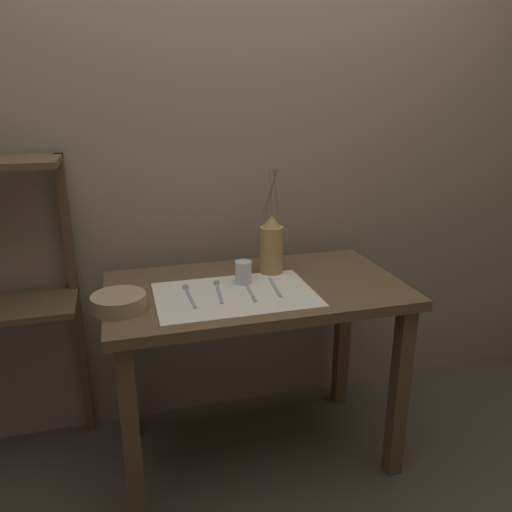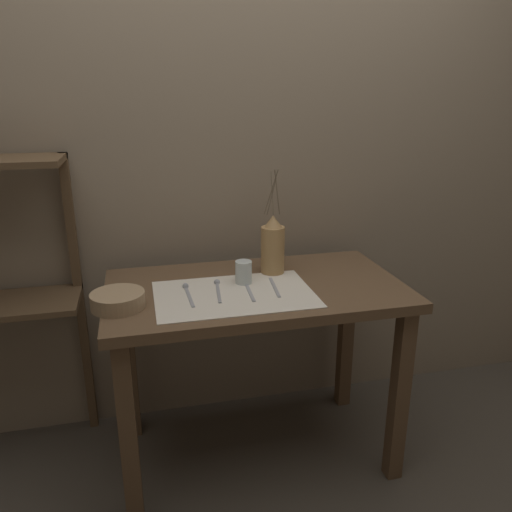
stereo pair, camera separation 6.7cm
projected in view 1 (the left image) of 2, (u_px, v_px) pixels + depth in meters
ground_plane at (256, 452)px, 2.18m from camera, size 12.00×12.00×0.00m
stone_wall_back at (229, 163)px, 2.20m from camera, size 7.00×0.06×2.40m
wooden_table at (256, 315)px, 1.98m from camera, size 1.15×0.64×0.78m
linen_cloth at (235, 294)px, 1.85m from camera, size 0.59×0.39×0.00m
pitcher_with_flowers at (271, 246)px, 2.04m from camera, size 0.10×0.10×0.43m
wooden_bowl at (119, 302)px, 1.71m from camera, size 0.19×0.19×0.05m
glass_tumbler_near at (243, 272)px, 1.94m from camera, size 0.07×0.07×0.09m
spoon_outer at (187, 291)px, 1.86m from camera, size 0.02×0.21×0.02m
spoon_inner at (218, 287)px, 1.91m from camera, size 0.04×0.21×0.02m
knife_center at (250, 291)px, 1.87m from camera, size 0.02×0.20×0.00m
fork_outer at (275, 287)px, 1.91m from camera, size 0.03×0.20×0.00m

